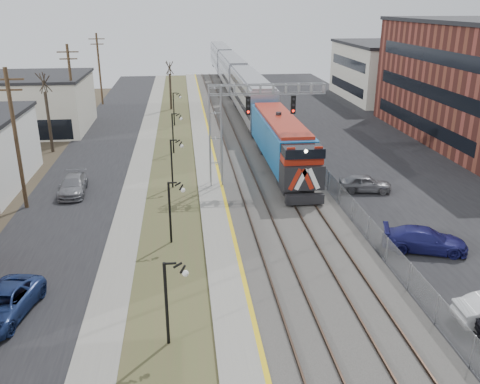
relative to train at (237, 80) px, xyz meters
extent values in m
cube|color=black|center=(-17.00, -32.05, -2.90)|extent=(7.00, 120.00, 0.04)
cube|color=gray|center=(-12.50, -32.05, -2.88)|extent=(2.00, 120.00, 0.08)
cube|color=#48502B|center=(-9.50, -32.05, -2.89)|extent=(4.00, 120.00, 0.06)
cube|color=gray|center=(-6.50, -32.05, -2.80)|extent=(2.00, 120.00, 0.24)
cube|color=#595651|center=(-1.50, -32.05, -2.82)|extent=(8.00, 120.00, 0.20)
cube|color=black|center=(10.50, -32.05, -2.90)|extent=(16.00, 120.00, 0.04)
cube|color=gold|center=(-5.62, -32.05, -2.67)|extent=(0.24, 120.00, 0.01)
cube|color=#2D2119|center=(-4.25, -32.05, -2.64)|extent=(0.08, 120.00, 0.15)
cube|color=#2D2119|center=(-2.75, -32.05, -2.64)|extent=(0.08, 120.00, 0.15)
cube|color=#2D2119|center=(-0.75, -32.05, -2.64)|extent=(0.08, 120.00, 0.15)
cube|color=#2D2119|center=(0.75, -32.05, -2.64)|extent=(0.08, 120.00, 0.15)
cube|color=#125998|center=(0.00, -35.72, -0.44)|extent=(3.00, 17.00, 4.25)
cube|color=black|center=(0.00, -44.42, -2.22)|extent=(2.80, 0.50, 0.70)
cube|color=#9D9FA7|center=(0.00, -15.42, 0.09)|extent=(3.00, 22.00, 5.33)
cube|color=#9D9FA7|center=(0.00, 7.38, 0.09)|extent=(3.00, 22.00, 5.33)
cube|color=#9D9FA7|center=(0.00, 30.18, 0.09)|extent=(3.00, 22.00, 5.33)
cube|color=gray|center=(-6.00, -39.05, 1.08)|extent=(1.00, 1.00, 8.00)
cube|color=gray|center=(-2.00, -39.05, 4.83)|extent=(9.00, 0.80, 0.80)
cube|color=black|center=(-3.50, -39.50, 3.68)|extent=(0.35, 0.25, 1.40)
cube|color=black|center=(0.00, -39.50, 3.68)|extent=(0.35, 0.25, 1.40)
cylinder|color=black|center=(-9.50, -59.05, -0.92)|extent=(0.14, 0.14, 4.00)
cylinder|color=black|center=(-9.50, -49.05, -0.92)|extent=(0.14, 0.14, 4.00)
cylinder|color=black|center=(-9.50, -39.05, -0.92)|extent=(0.14, 0.14, 4.00)
cylinder|color=black|center=(-9.50, -29.05, -0.92)|extent=(0.14, 0.14, 4.00)
cylinder|color=black|center=(-9.50, -17.05, -0.92)|extent=(0.14, 0.14, 4.00)
cylinder|color=#4C3823|center=(-20.00, -42.05, 2.08)|extent=(0.28, 0.28, 10.00)
cylinder|color=#4C3823|center=(-20.00, -22.05, 2.08)|extent=(0.28, 0.28, 10.00)
cylinder|color=#4C3823|center=(-20.00, -2.05, 2.08)|extent=(0.28, 0.28, 10.00)
cube|color=gray|center=(2.70, -32.05, -2.12)|extent=(0.04, 120.00, 1.60)
cube|color=#BBB5A3|center=(-26.50, -17.05, 0.08)|extent=(14.00, 12.00, 6.00)
cube|color=#BBB5A3|center=(24.50, -2.05, 1.08)|extent=(16.00, 18.00, 8.00)
cylinder|color=#382D23|center=(-21.50, -27.05, 0.06)|extent=(0.30, 0.30, 5.95)
cylinder|color=#382D23|center=(-10.00, -7.05, -0.47)|extent=(0.30, 0.30, 4.90)
imported|color=navy|center=(5.54, -51.87, -2.21)|extent=(5.26, 3.40, 1.42)
imported|color=slate|center=(5.48, -41.66, -2.23)|extent=(4.25, 2.32, 1.37)
imported|color=navy|center=(-17.23, -56.18, -2.23)|extent=(3.20, 5.31, 1.38)
imported|color=slate|center=(-17.15, -39.50, -2.24)|extent=(2.14, 4.76, 1.36)
camera|label=1|loc=(-8.51, -77.69, 11.07)|focal=38.00mm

